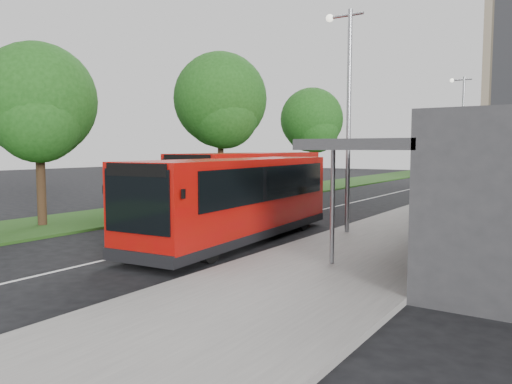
# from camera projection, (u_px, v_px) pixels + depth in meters

# --- Properties ---
(ground) EXTENTS (120.00, 120.00, 0.00)m
(ground) POSITION_uv_depth(u_px,v_px,m) (223.00, 233.00, 19.06)
(ground) COLOR black
(ground) RESTS_ON ground
(pavement) EXTENTS (5.00, 80.00, 0.15)m
(pavement) POSITION_uv_depth(u_px,v_px,m) (483.00, 197.00, 32.40)
(pavement) COLOR gray
(pavement) RESTS_ON ground
(grass_verge) EXTENTS (5.00, 80.00, 0.10)m
(grass_verge) POSITION_uv_depth(u_px,v_px,m) (305.00, 188.00, 39.53)
(grass_verge) COLOR #224B18
(grass_verge) RESTS_ON ground
(lane_centre_line) EXTENTS (0.12, 70.00, 0.01)m
(lane_centre_line) POSITION_uv_depth(u_px,v_px,m) (367.00, 199.00, 31.54)
(lane_centre_line) COLOR silver
(lane_centre_line) RESTS_ON ground
(kerb_dashes) EXTENTS (0.12, 56.00, 0.01)m
(kerb_dashes) POSITION_uv_depth(u_px,v_px,m) (436.00, 197.00, 33.06)
(kerb_dashes) COLOR silver
(kerb_dashes) RESTS_ON ground
(tree_near) EXTENTS (4.63, 4.63, 7.44)m
(tree_near) POSITION_uv_depth(u_px,v_px,m) (39.00, 109.00, 20.04)
(tree_near) COLOR #351F15
(tree_near) RESTS_ON ground
(tree_mid) EXTENTS (5.57, 5.57, 8.95)m
(tree_mid) POSITION_uv_depth(u_px,v_px,m) (221.00, 106.00, 29.94)
(tree_mid) COLOR #351F15
(tree_mid) RESTS_ON ground
(tree_far) EXTENTS (5.01, 5.01, 8.05)m
(tree_far) POSITION_uv_depth(u_px,v_px,m) (312.00, 124.00, 39.97)
(tree_far) COLOR #351F15
(tree_far) RESTS_ON ground
(lamp_post_near) EXTENTS (1.44, 0.28, 8.00)m
(lamp_post_near) POSITION_uv_depth(u_px,v_px,m) (347.00, 107.00, 18.06)
(lamp_post_near) COLOR gray
(lamp_post_near) RESTS_ON pavement
(lamp_post_far) EXTENTS (1.44, 0.28, 8.00)m
(lamp_post_far) POSITION_uv_depth(u_px,v_px,m) (461.00, 127.00, 34.69)
(lamp_post_far) COLOR gray
(lamp_post_far) RESTS_ON pavement
(bus_main) EXTENTS (3.35, 10.26, 2.86)m
(bus_main) POSITION_uv_depth(u_px,v_px,m) (237.00, 199.00, 17.17)
(bus_main) COLOR #AE0A09
(bus_main) RESTS_ON ground
(bus_second) EXTENTS (3.70, 10.81, 3.00)m
(bus_second) POSITION_uv_depth(u_px,v_px,m) (253.00, 184.00, 23.41)
(bus_second) COLOR #AE0A09
(bus_second) RESTS_ON ground
(litter_bin) EXTENTS (0.59, 0.59, 0.84)m
(litter_bin) POSITION_uv_depth(u_px,v_px,m) (449.00, 201.00, 25.22)
(litter_bin) COLOR #3B2A18
(litter_bin) RESTS_ON pavement
(bollard) EXTENTS (0.20, 0.20, 0.95)m
(bollard) POSITION_uv_depth(u_px,v_px,m) (458.00, 188.00, 32.58)
(bollard) COLOR #F6B40C
(bollard) RESTS_ON pavement
(car_near) EXTENTS (2.73, 4.19, 1.33)m
(car_near) POSITION_uv_depth(u_px,v_px,m) (474.00, 174.00, 49.94)
(car_near) COLOR maroon
(car_near) RESTS_ON ground
(car_far) EXTENTS (2.26, 3.53, 1.10)m
(car_far) POSITION_uv_depth(u_px,v_px,m) (444.00, 172.00, 56.17)
(car_far) COLOR navy
(car_far) RESTS_ON ground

